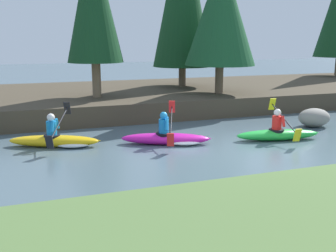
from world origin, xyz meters
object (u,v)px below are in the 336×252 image
kayaker_lead (278,133)px  kayaker_trailing (58,140)px  boulder_midstream (314,118)px  kayaker_middle (169,138)px

kayaker_lead → kayaker_trailing: 6.86m
kayaker_lead → boulder_midstream: size_ratio=2.33×
kayaker_lead → boulder_midstream: bearing=38.0°
kayaker_lead → boulder_midstream: 2.69m
kayaker_lead → kayaker_middle: 3.52m
kayaker_trailing → boulder_midstream: 9.08m
kayaker_lead → kayaker_trailing: same height
kayaker_lead → kayaker_middle: same height
kayaker_lead → kayaker_middle: (-3.46, 0.67, -0.02)m
kayaker_middle → kayaker_trailing: size_ratio=1.00×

